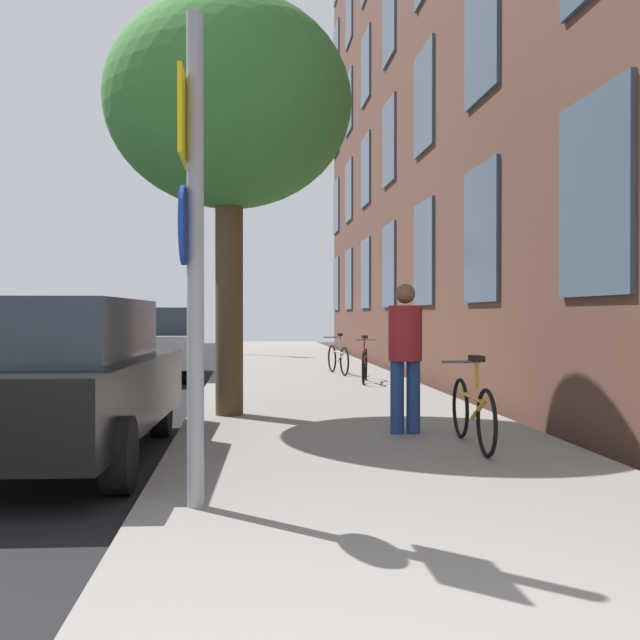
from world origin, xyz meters
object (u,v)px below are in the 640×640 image
Objects in this scene: pedestrian_0 at (405,348)px; car_0 at (64,379)px; sign_post at (192,234)px; bicycle_0 at (473,411)px; car_1 at (159,342)px; traffic_light at (237,275)px; bicycle_2 at (338,358)px; tree_near at (229,106)px; bicycle_1 at (365,364)px.

car_0 is at bearing -169.22° from pedestrian_0.
sign_post reaches higher than bicycle_0.
sign_post reaches higher than car_1.
bicycle_0 is at bearing -60.47° from pedestrian_0.
car_0 is at bearing 123.45° from sign_post.
traffic_light is 17.07m from car_0.
bicycle_2 is (2.45, 10.87, -1.56)m from sign_post.
sign_post is 19.07m from traffic_light.
traffic_light is 2.37× the size of bicycle_2.
car_0 is (-1.43, 2.16, -1.21)m from sign_post.
tree_near is 3.37× the size of bicycle_2.
pedestrian_0 is at bearing -82.48° from traffic_light.
car_1 is (-0.23, 9.37, 0.00)m from car_0.
traffic_light reaches higher than car_1.
bicycle_0 is 1.19m from pedestrian_0.
car_1 is at bearing 104.49° from tree_near.
car_0 is (-4.11, 0.20, 0.35)m from bicycle_0.
traffic_light is 0.90× the size of car_1.
car_1 reaches higher than bicycle_2.
traffic_light is 2.31× the size of bicycle_0.
bicycle_2 is (-0.24, 8.91, -0.01)m from bicycle_0.
car_1 is (-3.84, 8.68, -0.26)m from pedestrian_0.
tree_near is 7.72m from bicycle_2.
traffic_light is at bearing 98.79° from bicycle_0.
bicycle_2 is at bearing 98.02° from bicycle_1.
tree_near reaches higher than car_0.
tree_near is 6.32m from bicycle_1.
car_1 is at bearing 114.41° from bicycle_0.
bicycle_1 is at bearing 89.65° from bicycle_0.
sign_post is at bearing -102.69° from bicycle_2.
tree_near is at bearing -89.60° from traffic_light.
pedestrian_0 is (2.14, -16.21, -1.72)m from traffic_light.
car_1 is (-4.34, 9.57, 0.35)m from bicycle_0.
bicycle_0 is 0.39× the size of car_1.
sign_post is 0.62× the size of tree_near.
bicycle_0 reaches higher than bicycle_1.
bicycle_2 is at bearing 77.31° from sign_post.
bicycle_0 is at bearing 36.13° from sign_post.
tree_near is at bearing -75.51° from car_1.
car_1 is (-4.11, 0.66, 0.36)m from bicycle_2.
bicycle_2 is at bearing -9.12° from car_1.
bicycle_1 is (2.73, 8.89, -1.56)m from sign_post.
bicycle_0 is 1.07× the size of bicycle_1.
pedestrian_0 reaches higher than car_1.
car_0 is (-1.47, -16.89, -1.98)m from traffic_light.
sign_post is at bearing -127.47° from pedestrian_0.
pedestrian_0 is 0.39× the size of car_0.
car_1 is (-1.70, -7.53, -1.98)m from traffic_light.
pedestrian_0 is (-0.50, 0.89, 0.61)m from bicycle_0.
traffic_light reaches higher than sign_post.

